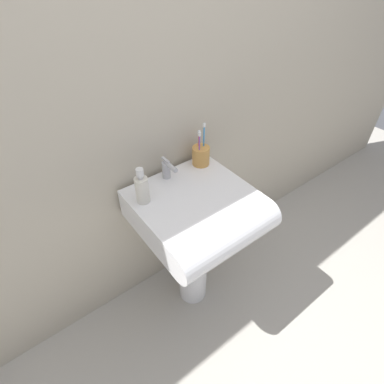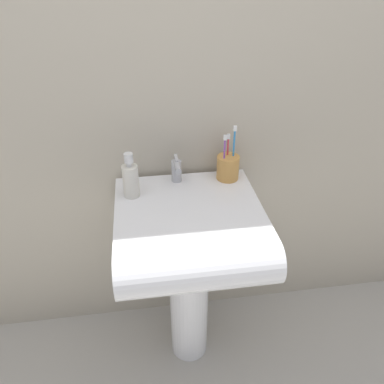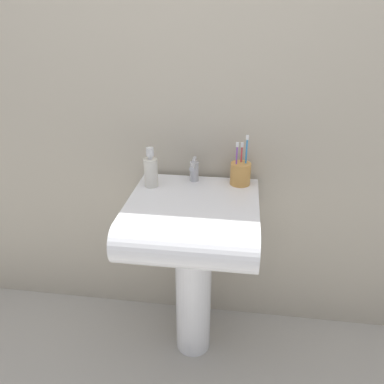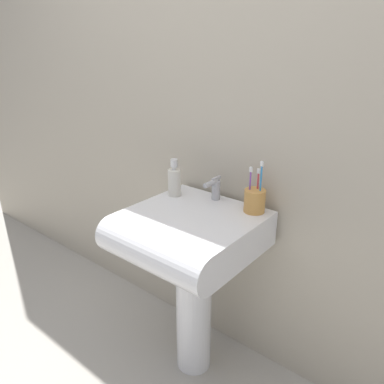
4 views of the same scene
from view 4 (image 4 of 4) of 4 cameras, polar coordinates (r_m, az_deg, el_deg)
name	(u,v)px [view 4 (image 4 of 4)]	position (r m, az deg, el deg)	size (l,w,h in m)	color
ground_plane	(194,362)	(2.02, 0.26, -24.51)	(6.00, 6.00, 0.00)	#ADA89E
wall_back	(235,108)	(1.65, 6.59, 12.63)	(5.00, 0.05, 2.40)	#B7AD99
sink_pedestal	(194,308)	(1.80, 0.28, -17.25)	(0.16, 0.16, 0.65)	white
sink_basin	(185,235)	(1.54, -1.04, -6.53)	(0.52, 0.54, 0.15)	white
faucet	(215,188)	(1.66, 3.50, 0.59)	(0.04, 0.11, 0.10)	#B7B7BC
toothbrush_cup	(255,200)	(1.56, 9.53, -1.24)	(0.09, 0.09, 0.22)	#D19347
soap_bottle	(174,181)	(1.71, -2.71, 1.69)	(0.06, 0.06, 0.17)	silver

